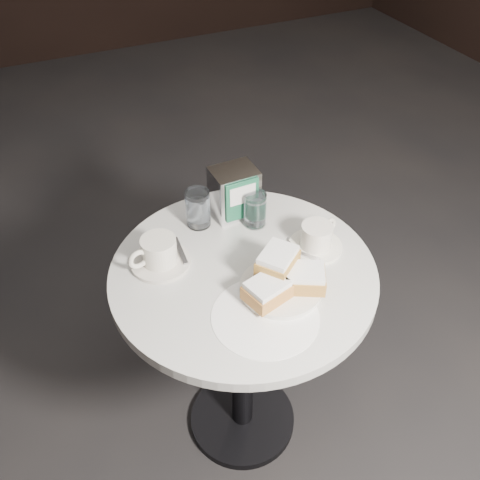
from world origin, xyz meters
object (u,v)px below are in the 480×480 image
cafe_table (243,319)px  coffee_cup_right (316,238)px  beignet_plate (282,280)px  water_glass_right (255,210)px  coffee_cup_left (159,254)px  napkin_dispenser (234,192)px  water_glass_left (198,209)px

cafe_table → coffee_cup_right: coffee_cup_right is taller
beignet_plate → cafe_table: bearing=117.0°
coffee_cup_right → water_glass_right: (-0.11, 0.16, 0.02)m
beignet_plate → water_glass_right: 0.27m
cafe_table → coffee_cup_left: (-0.19, 0.11, 0.23)m
cafe_table → napkin_dispenser: bearing=71.3°
beignet_plate → coffee_cup_right: 0.19m
beignet_plate → napkin_dispenser: (0.02, 0.34, 0.04)m
coffee_cup_left → coffee_cup_right: size_ratio=0.99×
beignet_plate → coffee_cup_left: 0.33m
beignet_plate → water_glass_right: bearing=78.6°
beignet_plate → water_glass_right: size_ratio=2.21×
cafe_table → coffee_cup_right: 0.32m
coffee_cup_left → water_glass_left: 0.19m
coffee_cup_right → water_glass_left: (-0.25, 0.23, 0.02)m
coffee_cup_left → beignet_plate: bearing=-52.5°
coffee_cup_left → napkin_dispenser: 0.30m
water_glass_right → napkin_dispenser: (-0.03, 0.07, 0.02)m
water_glass_left → napkin_dispenser: (0.12, 0.01, 0.02)m
cafe_table → coffee_cup_left: bearing=150.0°
cafe_table → coffee_cup_right: bearing=-1.1°
coffee_cup_left → water_glass_right: water_glass_right is taller
napkin_dispenser → water_glass_left: bearing=-178.0°
beignet_plate → water_glass_left: bearing=105.7°
beignet_plate → water_glass_left: size_ratio=2.03×
cafe_table → beignet_plate: size_ratio=3.29×
napkin_dispenser → coffee_cup_left: bearing=-157.5°
coffee_cup_left → water_glass_right: 0.30m
coffee_cup_right → water_glass_left: bearing=117.7°
water_glass_left → beignet_plate: bearing=-74.3°
beignet_plate → coffee_cup_left: beignet_plate is taller
cafe_table → water_glass_left: bearing=99.6°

